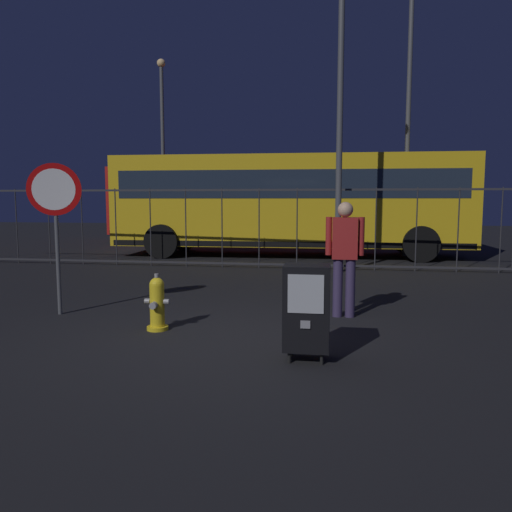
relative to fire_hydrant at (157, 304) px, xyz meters
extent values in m
plane|color=black|center=(0.87, -0.32, -0.35)|extent=(60.00, 60.00, 0.00)
cylinder|color=yellow|center=(0.00, 0.00, -0.33)|extent=(0.28, 0.28, 0.05)
cylinder|color=yellow|center=(0.00, 0.00, -0.03)|extent=(0.19, 0.19, 0.55)
sphere|color=yellow|center=(0.00, 0.00, 0.25)|extent=(0.19, 0.19, 0.19)
cylinder|color=gray|center=(0.00, 0.00, 0.37)|extent=(0.06, 0.06, 0.05)
cylinder|color=gray|center=(0.00, -0.13, 0.00)|extent=(0.09, 0.08, 0.09)
cylinder|color=gray|center=(-0.13, 0.00, 0.03)|extent=(0.07, 0.07, 0.07)
cylinder|color=gray|center=(0.13, 0.00, 0.03)|extent=(0.07, 0.07, 0.07)
cylinder|color=black|center=(1.83, -1.09, -0.29)|extent=(0.04, 0.04, 0.12)
cylinder|color=black|center=(2.17, -1.09, -0.29)|extent=(0.04, 0.04, 0.12)
cylinder|color=black|center=(1.83, -0.81, -0.29)|extent=(0.04, 0.04, 0.12)
cylinder|color=black|center=(2.17, -0.81, -0.29)|extent=(0.04, 0.04, 0.12)
cube|color=black|center=(2.00, -0.95, 0.22)|extent=(0.48, 0.40, 0.90)
cube|color=#B2B7BF|center=(2.00, -1.15, 0.40)|extent=(0.36, 0.01, 0.40)
cube|color=gray|center=(2.00, -1.15, 0.08)|extent=(0.10, 0.02, 0.08)
cylinder|color=#4C4F54|center=(-1.76, 0.66, 0.75)|extent=(0.06, 0.06, 2.20)
cylinder|color=red|center=(-1.76, 0.64, 1.50)|extent=(0.71, 0.31, 0.76)
cylinder|color=white|center=(-1.76, 0.63, 1.50)|extent=(0.56, 0.23, 0.60)
cylinder|color=#382D51|center=(2.33, 1.15, 0.07)|extent=(0.14, 0.14, 0.85)
cylinder|color=#382D51|center=(2.51, 1.15, 0.07)|extent=(0.14, 0.14, 0.85)
cube|color=maroon|center=(2.42, 1.15, 0.80)|extent=(0.36, 0.20, 0.60)
sphere|color=tan|center=(2.42, 1.15, 1.21)|extent=(0.22, 0.22, 0.22)
cylinder|color=maroon|center=(2.19, 1.15, 0.83)|extent=(0.09, 0.09, 0.55)
cylinder|color=maroon|center=(2.65, 1.15, 0.83)|extent=(0.09, 0.09, 0.55)
cube|color=#2D2D33|center=(0.87, 6.25, 1.60)|extent=(18.00, 0.04, 0.05)
cube|color=#2D2D33|center=(0.87, 6.25, -0.25)|extent=(18.00, 0.04, 0.05)
cylinder|color=#2D2D33|center=(-6.24, 6.25, 0.65)|extent=(0.03, 0.03, 2.00)
cylinder|color=#2D2D33|center=(-5.29, 6.25, 0.65)|extent=(0.03, 0.03, 2.00)
cylinder|color=#2D2D33|center=(-4.34, 6.25, 0.65)|extent=(0.03, 0.03, 2.00)
cylinder|color=#2D2D33|center=(-3.39, 6.25, 0.65)|extent=(0.03, 0.03, 2.00)
cylinder|color=#2D2D33|center=(-2.45, 6.25, 0.65)|extent=(0.03, 0.03, 2.00)
cylinder|color=#2D2D33|center=(-1.50, 6.25, 0.65)|extent=(0.03, 0.03, 2.00)
cylinder|color=#2D2D33|center=(-0.55, 6.25, 0.65)|extent=(0.03, 0.03, 2.00)
cylinder|color=#2D2D33|center=(0.40, 6.25, 0.65)|extent=(0.03, 0.03, 2.00)
cylinder|color=#2D2D33|center=(1.34, 6.25, 0.65)|extent=(0.03, 0.03, 2.00)
cylinder|color=#2D2D33|center=(2.29, 6.25, 0.65)|extent=(0.03, 0.03, 2.00)
cylinder|color=#2D2D33|center=(3.24, 6.25, 0.65)|extent=(0.03, 0.03, 2.00)
cylinder|color=#2D2D33|center=(4.18, 6.25, 0.65)|extent=(0.03, 0.03, 2.00)
cylinder|color=#2D2D33|center=(5.13, 6.25, 0.65)|extent=(0.03, 0.03, 2.00)
cylinder|color=#2D2D33|center=(6.08, 6.25, 0.65)|extent=(0.03, 0.03, 2.00)
cube|color=gold|center=(0.89, 9.25, 1.32)|extent=(10.57, 2.82, 2.65)
cube|color=#1E2838|center=(0.89, 9.25, 1.80)|extent=(9.94, 2.82, 0.80)
cube|color=black|center=(0.89, 9.25, 0.10)|extent=(10.36, 2.82, 0.16)
cylinder|color=black|center=(4.60, 8.11, 0.15)|extent=(1.01, 0.31, 1.00)
cylinder|color=black|center=(4.53, 10.61, 0.15)|extent=(1.01, 0.31, 1.00)
cylinder|color=black|center=(-2.74, 7.88, 0.15)|extent=(1.01, 0.31, 1.00)
cylinder|color=black|center=(-2.82, 10.38, 0.15)|extent=(1.01, 0.31, 1.00)
cube|color=red|center=(-1.51, 14.20, 1.32)|extent=(10.70, 3.52, 2.65)
cube|color=#1E2838|center=(-1.51, 14.20, 1.80)|extent=(10.07, 3.48, 0.80)
cube|color=black|center=(-1.51, 14.20, 0.10)|extent=(10.49, 3.51, 0.16)
cylinder|color=black|center=(2.27, 13.32, 0.15)|extent=(1.02, 0.38, 1.00)
cylinder|color=black|center=(2.02, 15.81, 0.15)|extent=(1.02, 0.38, 1.00)
cylinder|color=black|center=(-5.04, 12.60, 0.15)|extent=(1.02, 0.38, 1.00)
cylinder|color=black|center=(-5.29, 15.09, 0.15)|extent=(1.02, 0.38, 1.00)
cylinder|color=#4C4F54|center=(-4.29, 12.56, 3.00)|extent=(0.14, 0.14, 6.71)
sphere|color=#FFD18C|center=(-4.29, 12.56, 6.46)|extent=(0.32, 0.32, 0.32)
cylinder|color=#4C4F54|center=(2.34, 5.74, 3.05)|extent=(0.14, 0.14, 6.80)
cylinder|color=#4C4F54|center=(4.36, 9.66, 3.51)|extent=(0.14, 0.14, 7.71)
camera|label=1|loc=(2.29, -6.18, 1.34)|focal=35.38mm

